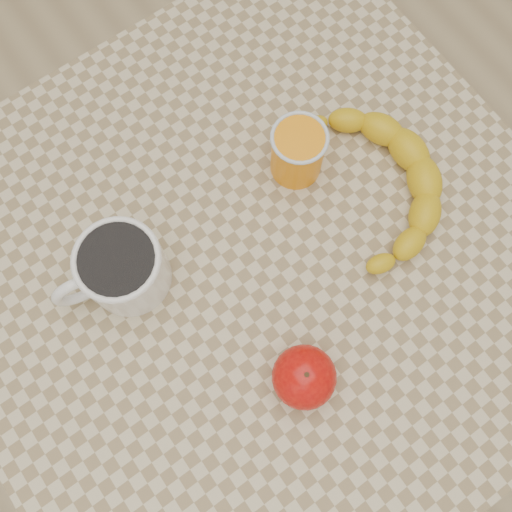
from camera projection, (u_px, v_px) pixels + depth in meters
ground at (256, 339)px, 1.46m from camera, size 3.00×3.00×0.00m
table at (256, 276)px, 0.82m from camera, size 0.80×0.80×0.75m
coffee_mug at (121, 268)px, 0.69m from camera, size 0.15×0.12×0.09m
orange_juice_glass at (298, 152)px, 0.74m from camera, size 0.07×0.07×0.09m
apple at (304, 377)px, 0.67m from camera, size 0.09×0.09×0.07m
banana at (379, 184)px, 0.75m from camera, size 0.40×0.43×0.05m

